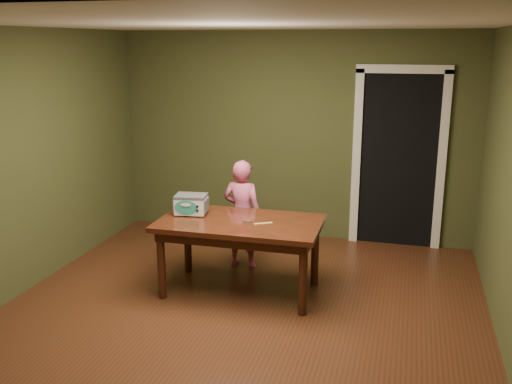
# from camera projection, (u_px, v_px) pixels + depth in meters

# --- Properties ---
(floor) EXTENTS (5.00, 5.00, 0.00)m
(floor) POSITION_uv_depth(u_px,v_px,m) (236.00, 320.00, 5.18)
(floor) COLOR #522917
(floor) RESTS_ON ground
(room_shell) EXTENTS (4.52, 5.02, 2.61)m
(room_shell) POSITION_uv_depth(u_px,v_px,m) (234.00, 134.00, 4.75)
(room_shell) COLOR #444927
(room_shell) RESTS_ON ground
(doorway) EXTENTS (1.10, 0.66, 2.25)m
(doorway) POSITION_uv_depth(u_px,v_px,m) (399.00, 157.00, 7.17)
(doorway) COLOR black
(doorway) RESTS_ON ground
(dining_table) EXTENTS (1.61, 0.92, 0.75)m
(dining_table) POSITION_uv_depth(u_px,v_px,m) (240.00, 230.00, 5.63)
(dining_table) COLOR black
(dining_table) RESTS_ON floor
(toy_oven) EXTENTS (0.36, 0.27, 0.21)m
(toy_oven) POSITION_uv_depth(u_px,v_px,m) (191.00, 204.00, 5.79)
(toy_oven) COLOR #4C4F54
(toy_oven) RESTS_ON dining_table
(baking_pan) EXTENTS (0.10, 0.10, 0.02)m
(baking_pan) POSITION_uv_depth(u_px,v_px,m) (247.00, 221.00, 5.56)
(baking_pan) COLOR silver
(baking_pan) RESTS_ON dining_table
(spatula) EXTENTS (0.17, 0.11, 0.01)m
(spatula) POSITION_uv_depth(u_px,v_px,m) (263.00, 223.00, 5.51)
(spatula) COLOR #FCE06D
(spatula) RESTS_ON dining_table
(child) EXTENTS (0.48, 0.35, 1.22)m
(child) POSITION_uv_depth(u_px,v_px,m) (242.00, 214.00, 6.29)
(child) COLOR #C85279
(child) RESTS_ON floor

